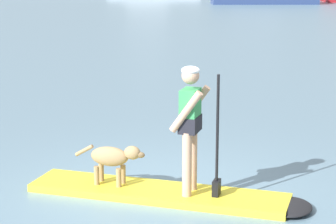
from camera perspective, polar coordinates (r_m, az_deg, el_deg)
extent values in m
plane|color=slate|center=(8.22, -0.97, -7.66)|extent=(400.00, 400.00, 0.00)
cube|color=yellow|center=(8.21, -0.97, -7.33)|extent=(3.46, 1.27, 0.10)
ellipsoid|color=black|center=(7.87, 10.95, -8.47)|extent=(0.67, 0.77, 0.10)
cylinder|color=tan|center=(8.06, 2.24, -4.26)|extent=(0.12, 0.12, 0.82)
cylinder|color=tan|center=(7.82, 1.74, -4.80)|extent=(0.12, 0.12, 0.82)
cube|color=black|center=(7.81, 2.02, -1.09)|extent=(0.28, 0.39, 0.20)
cube|color=#338C4C|center=(7.77, 2.03, 0.21)|extent=(0.25, 0.37, 0.52)
sphere|color=tan|center=(7.69, 2.06, 3.35)|extent=(0.22, 0.22, 0.22)
ellipsoid|color=white|center=(7.68, 2.06, 3.79)|extent=(0.23, 0.23, 0.11)
cylinder|color=tan|center=(7.94, 2.40, 0.60)|extent=(0.43, 0.16, 0.54)
cylinder|color=tan|center=(7.59, 1.65, 0.02)|extent=(0.43, 0.16, 0.54)
cylinder|color=black|center=(7.76, 4.51, -2.20)|extent=(0.04, 0.04, 1.54)
cube|color=black|center=(7.96, 4.43, -6.88)|extent=(0.11, 0.19, 0.20)
ellipsoid|color=#997A51|center=(8.29, -5.34, -4.03)|extent=(0.55, 0.30, 0.26)
ellipsoid|color=#997A51|center=(8.16, -3.26, -3.71)|extent=(0.24, 0.19, 0.18)
ellipsoid|color=brown|center=(8.12, -2.53, -3.91)|extent=(0.13, 0.10, 0.08)
cylinder|color=#997A51|center=(8.42, -7.62, -3.48)|extent=(0.27, 0.09, 0.18)
cylinder|color=#997A51|center=(8.38, -4.11, -5.66)|extent=(0.07, 0.07, 0.25)
cylinder|color=#997A51|center=(8.24, -4.50, -5.98)|extent=(0.07, 0.07, 0.25)
cylinder|color=#997A51|center=(8.50, -6.08, -5.44)|extent=(0.07, 0.07, 0.25)
cylinder|color=#997A51|center=(8.36, -6.50, -5.75)|extent=(0.07, 0.07, 0.25)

